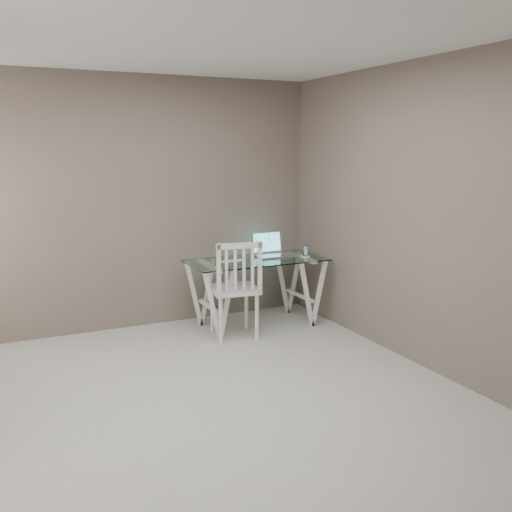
{
  "coord_description": "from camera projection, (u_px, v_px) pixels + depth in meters",
  "views": [
    {
      "loc": [
        -1.46,
        -3.78,
        1.95
      ],
      "look_at": [
        1.01,
        1.39,
        0.85
      ],
      "focal_mm": 40.0,
      "sensor_mm": 36.0,
      "label": 1
    }
  ],
  "objects": [
    {
      "name": "keyboard",
      "position": [
        232.0,
        261.0,
        6.08
      ],
      "size": [
        0.26,
        0.11,
        0.01
      ],
      "primitive_type": "cube",
      "color": "silver",
      "rests_on": "desk"
    },
    {
      "name": "phone_dock",
      "position": [
        306.0,
        254.0,
        6.32
      ],
      "size": [
        0.07,
        0.07,
        0.13
      ],
      "color": "white",
      "rests_on": "desk"
    },
    {
      "name": "mouse",
      "position": [
        260.0,
        264.0,
        5.89
      ],
      "size": [
        0.1,
        0.06,
        0.03
      ],
      "primitive_type": "ellipsoid",
      "color": "silver",
      "rests_on": "desk"
    },
    {
      "name": "chair",
      "position": [
        236.0,
        285.0,
        5.8
      ],
      "size": [
        0.53,
        0.53,
        1.03
      ],
      "rotation": [
        0.0,
        0.0,
        -0.14
      ],
      "color": "white",
      "rests_on": "ground"
    },
    {
      "name": "room",
      "position": [
        203.0,
        181.0,
        4.01
      ],
      "size": [
        4.5,
        4.52,
        2.71
      ],
      "color": "#ADABA6",
      "rests_on": "ground"
    },
    {
      "name": "desk",
      "position": [
        257.0,
        292.0,
        6.25
      ],
      "size": [
        1.5,
        0.7,
        0.75
      ],
      "color": "silver",
      "rests_on": "ground"
    },
    {
      "name": "laptop",
      "position": [
        270.0,
        250.0,
        6.41
      ],
      "size": [
        0.37,
        0.31,
        0.26
      ],
      "color": "silver",
      "rests_on": "desk"
    }
  ]
}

